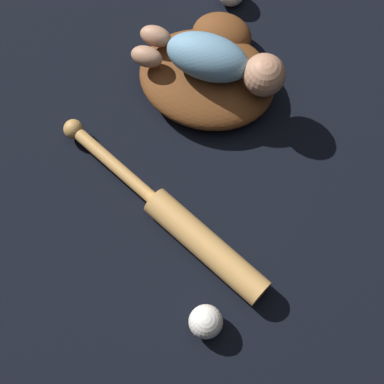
% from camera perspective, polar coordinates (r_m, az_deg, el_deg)
% --- Properties ---
extents(ground_plane, '(6.00, 6.00, 0.00)m').
position_cam_1_polar(ground_plane, '(1.55, -0.19, 10.15)').
color(ground_plane, black).
extents(baseball_glove, '(0.40, 0.38, 0.09)m').
position_cam_1_polar(baseball_glove, '(1.51, 1.56, 10.67)').
color(baseball_glove, brown).
rests_on(baseball_glove, ground).
extents(baby_figure, '(0.34, 0.22, 0.10)m').
position_cam_1_polar(baby_figure, '(1.42, 2.22, 11.58)').
color(baby_figure, '#6693B2').
rests_on(baby_figure, baseball_glove).
extents(baseball_bat, '(0.41, 0.47, 0.06)m').
position_cam_1_polar(baseball_bat, '(1.37, -0.65, -3.12)').
color(baseball_bat, tan).
rests_on(baseball_bat, ground).
extents(baseball, '(0.07, 0.07, 0.07)m').
position_cam_1_polar(baseball, '(1.32, 1.23, -11.45)').
color(baseball, white).
rests_on(baseball, ground).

